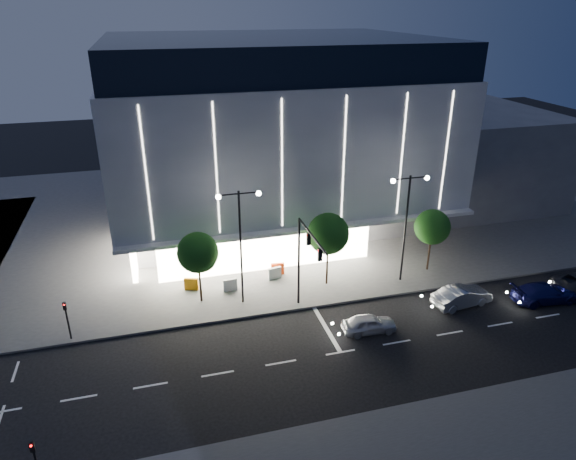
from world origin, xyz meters
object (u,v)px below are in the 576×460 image
(tree_left, at_px, (198,255))
(car_second, at_px, (462,296))
(tree_right, at_px, (432,229))
(car_third, at_px, (545,293))
(ped_signal_near, at_px, (36,460))
(barrier_a, at_px, (191,284))
(barrier_d, at_px, (275,273))
(street_lamp_west, at_px, (240,232))
(traffic_mast, at_px, (305,253))
(street_lamp_east, at_px, (407,213))
(tree_mid, at_px, (328,236))
(ped_signal_far, at_px, (67,317))
(barrier_b, at_px, (230,285))
(car_lead, at_px, (369,324))
(barrier_c, at_px, (278,269))

(tree_left, distance_m, car_second, 19.78)
(tree_right, bearing_deg, car_third, -47.93)
(ped_signal_near, distance_m, car_third, 34.99)
(barrier_a, bearing_deg, barrier_d, 18.01)
(street_lamp_west, height_order, car_second, street_lamp_west)
(tree_left, distance_m, barrier_a, 3.89)
(street_lamp_west, bearing_deg, traffic_mast, -33.65)
(street_lamp_east, xyz_separation_m, tree_mid, (-5.97, 1.02, -1.62))
(ped_signal_far, height_order, barrier_d, ped_signal_far)
(traffic_mast, height_order, tree_right, traffic_mast)
(tree_mid, distance_m, car_third, 16.87)
(tree_left, distance_m, car_third, 26.15)
(traffic_mast, relative_size, car_third, 1.40)
(barrier_a, bearing_deg, street_lamp_west, -20.68)
(car_third, distance_m, barrier_d, 20.76)
(car_third, bearing_deg, car_second, 84.10)
(tree_mid, relative_size, barrier_b, 5.59)
(street_lamp_west, xyz_separation_m, tree_left, (-2.97, 1.02, -1.92))
(ped_signal_far, xyz_separation_m, barrier_b, (11.35, 3.42, -1.24))
(car_lead, bearing_deg, ped_signal_far, 81.29)
(street_lamp_east, xyz_separation_m, car_lead, (-5.31, -5.84, -5.32))
(tree_mid, bearing_deg, barrier_c, 144.29)
(tree_mid, height_order, car_third, tree_mid)
(tree_left, bearing_deg, street_lamp_east, -3.65)
(street_lamp_west, bearing_deg, barrier_d, 41.96)
(tree_right, xyz_separation_m, barrier_a, (-19.58, 1.83, -3.23))
(traffic_mast, relative_size, barrier_c, 6.43)
(tree_right, bearing_deg, barrier_b, 176.90)
(car_third, relative_size, barrier_d, 4.58)
(street_lamp_east, xyz_separation_m, car_third, (9.08, -5.69, -5.23))
(traffic_mast, xyz_separation_m, barrier_b, (-4.65, 4.58, -4.38))
(ped_signal_far, distance_m, barrier_a, 9.59)
(ped_signal_near, bearing_deg, car_third, 12.91)
(street_lamp_west, xyz_separation_m, car_lead, (7.69, -5.84, -5.32))
(street_lamp_east, bearing_deg, car_second, -58.90)
(ped_signal_near, bearing_deg, car_lead, 21.25)
(car_second, bearing_deg, tree_right, -10.92)
(ped_signal_far, height_order, car_second, ped_signal_far)
(street_lamp_west, xyz_separation_m, ped_signal_far, (-12.00, -1.50, -4.07))
(street_lamp_west, xyz_separation_m, street_lamp_east, (13.00, 0.00, 0.00))
(ped_signal_far, xyz_separation_m, ped_signal_near, (0.00, -12.00, 0.00))
(ped_signal_far, relative_size, tree_mid, 0.49)
(ped_signal_near, height_order, tree_mid, tree_mid)
(car_third, xyz_separation_m, barrier_d, (-18.92, 8.53, -0.08))
(car_lead, bearing_deg, car_third, -85.66)
(tree_mid, distance_m, tree_right, 9.01)
(street_lamp_west, relative_size, barrier_c, 8.18)
(traffic_mast, height_order, car_lead, traffic_mast)
(car_second, relative_size, barrier_a, 4.21)
(tree_right, distance_m, car_second, 6.37)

